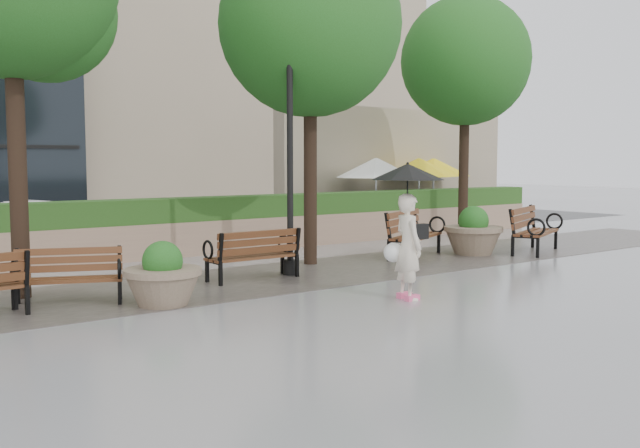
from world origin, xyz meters
TOP-DOWN VIEW (x-y plane):
  - ground at (0.00, 0.00)m, footprint 100.00×100.00m
  - cobble_strip at (0.00, 3.00)m, footprint 28.00×3.20m
  - hedge_wall at (0.00, 7.00)m, footprint 24.00×0.80m
  - cafe_wall at (9.50, 10.00)m, footprint 10.00×0.60m
  - cafe_hedge at (9.00, 7.80)m, footprint 8.00×0.50m
  - asphalt_street at (0.00, 11.00)m, footprint 40.00×7.00m
  - bldg_stone at (10.00, 23.00)m, footprint 18.00×10.00m
  - bench_1 at (-4.29, 2.76)m, footprint 1.70×1.20m
  - bench_2 at (-0.81, 2.99)m, footprint 1.76×0.70m
  - bench_3 at (3.82, 3.44)m, footprint 2.12×1.58m
  - bench_4 at (6.69, 2.26)m, footprint 2.17×1.53m
  - planter_left at (-3.17, 1.80)m, footprint 1.19×1.19m
  - planter_right at (5.25, 2.94)m, footprint 1.37×1.37m
  - lamppost at (0.05, 3.03)m, footprint 0.28×0.28m
  - tree_1 at (1.40, 4.07)m, footprint 3.84×3.82m
  - tree_2 at (8.11, 5.72)m, footprint 3.71×3.66m
  - patio_umb_white at (7.07, 8.41)m, footprint 2.50×2.50m
  - patio_umb_yellow_a at (9.14, 8.61)m, footprint 2.50×2.50m
  - patio_umb_yellow_b at (10.34, 9.09)m, footprint 2.50×2.50m
  - car_right at (-2.41, 10.33)m, footprint 3.90×2.14m
  - pedestrian at (0.17, -0.05)m, footprint 1.17×1.17m

SIDE VIEW (x-z plane):
  - ground at x=0.00m, z-range 0.00..0.00m
  - asphalt_street at x=0.00m, z-range 0.00..0.00m
  - cobble_strip at x=0.00m, z-range 0.00..0.01m
  - bench_1 at x=-4.29m, z-range -0.17..0.68m
  - bench_2 at x=-0.81m, z-range -0.19..0.75m
  - bench_3 at x=3.82m, z-range -0.22..0.85m
  - bench_4 at x=6.69m, z-range -0.22..0.87m
  - planter_left at x=-3.17m, z-range -0.11..0.89m
  - cafe_hedge at x=9.00m, z-range 0.00..0.90m
  - planter_right at x=5.25m, z-range -0.13..1.03m
  - car_right at x=-2.41m, z-range 0.00..1.22m
  - hedge_wall at x=0.00m, z-range -0.01..1.34m
  - pedestrian at x=0.17m, z-range 0.23..2.39m
  - lamppost at x=0.05m, z-range -0.25..4.12m
  - patio_umb_white at x=7.07m, z-range 0.84..3.14m
  - patio_umb_yellow_a at x=9.14m, z-range 0.84..3.14m
  - patio_umb_yellow_b at x=10.34m, z-range 0.84..3.14m
  - cafe_wall at x=9.50m, z-range 0.00..4.00m
  - tree_1 at x=1.40m, z-range 1.43..8.36m
  - tree_2 at x=8.11m, z-range 1.47..8.35m
  - bldg_stone at x=10.00m, z-range 0.00..20.00m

